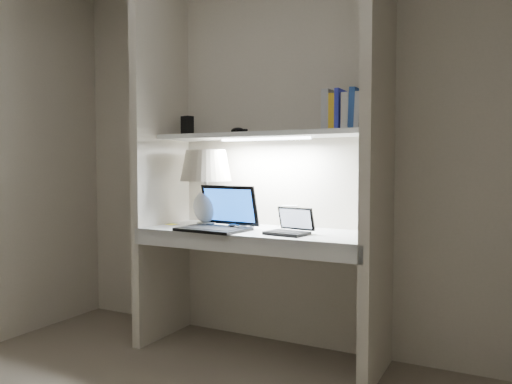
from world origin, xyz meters
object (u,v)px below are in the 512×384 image
Objects in this scene: speaker at (290,216)px; table_lamp at (206,175)px; laptop_netbook at (290,228)px; book_row at (344,111)px; laptop_main at (219,220)px.

table_lamp is at bearing 177.40° from speaker.
speaker is (-0.13, 0.30, 0.03)m from laptop_netbook.
table_lamp is at bearing -176.25° from book_row.
laptop_netbook is 0.74m from book_row.
book_row is (0.91, 0.06, 0.37)m from table_lamp.
laptop_main is at bearing -169.66° from laptop_netbook.
laptop_main is (0.19, -0.15, -0.27)m from table_lamp.
speaker is at bearing 164.59° from book_row.
laptop_netbook is 1.86× the size of speaker.
book_row reaches higher than speaker.
speaker is at bearing 17.36° from table_lamp.
table_lamp reaches higher than laptop_main.
laptop_main is 3.09× the size of speaker.
speaker is at bearing 47.69° from laptop_main.
table_lamp is 3.55× the size of speaker.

